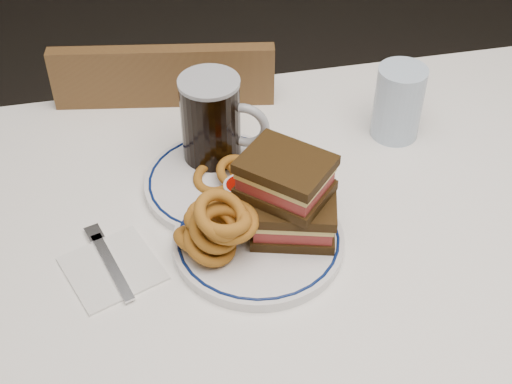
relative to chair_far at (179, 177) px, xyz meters
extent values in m
cube|color=white|center=(0.19, -0.49, 0.26)|extent=(1.26, 0.86, 0.03)
cylinder|color=#432715|center=(-0.35, -0.15, -0.12)|extent=(0.06, 0.06, 0.71)
cylinder|color=#432715|center=(0.73, -0.15, -0.12)|extent=(0.06, 0.06, 0.71)
cube|color=white|center=(0.19, -0.06, 0.18)|extent=(1.26, 0.01, 0.17)
cube|color=#432715|center=(0.01, 0.07, -0.06)|extent=(0.46, 0.46, 0.04)
cylinder|color=#432715|center=(0.21, 0.21, -0.28)|extent=(0.03, 0.03, 0.39)
cylinder|color=#432715|center=(0.15, -0.13, -0.28)|extent=(0.03, 0.03, 0.39)
cylinder|color=#432715|center=(-0.13, 0.27, -0.28)|extent=(0.03, 0.03, 0.39)
cylinder|color=#432715|center=(-0.19, -0.07, -0.28)|extent=(0.03, 0.03, 0.39)
cube|color=#432715|center=(-0.02, -0.11, 0.18)|extent=(0.40, 0.10, 0.44)
cylinder|color=white|center=(0.07, -0.50, 0.29)|extent=(0.25, 0.25, 0.02)
torus|color=#0A1A50|center=(0.07, -0.50, 0.30)|extent=(0.24, 0.24, 0.00)
cube|color=black|center=(0.13, -0.50, 0.30)|extent=(0.14, 0.12, 0.02)
cube|color=#A73430|center=(0.13, -0.50, 0.32)|extent=(0.13, 0.11, 0.02)
cube|color=#E0C164|center=(0.13, -0.50, 0.34)|extent=(0.13, 0.12, 0.01)
cube|color=black|center=(0.13, -0.50, 0.35)|extent=(0.14, 0.12, 0.02)
cube|color=black|center=(0.12, -0.48, 0.37)|extent=(0.15, 0.15, 0.02)
cube|color=#A73430|center=(0.12, -0.48, 0.38)|extent=(0.14, 0.14, 0.02)
cube|color=#E0C164|center=(0.12, -0.48, 0.40)|extent=(0.15, 0.14, 0.01)
cube|color=black|center=(0.12, -0.48, 0.41)|extent=(0.15, 0.15, 0.02)
torus|color=brown|center=(-0.01, -0.50, 0.31)|extent=(0.09, 0.08, 0.07)
torus|color=brown|center=(0.03, -0.48, 0.32)|extent=(0.08, 0.07, 0.04)
torus|color=brown|center=(0.00, -0.52, 0.32)|extent=(0.09, 0.08, 0.06)
torus|color=brown|center=(0.00, -0.48, 0.33)|extent=(0.08, 0.07, 0.06)
torus|color=brown|center=(0.00, -0.50, 0.34)|extent=(0.08, 0.08, 0.06)
torus|color=brown|center=(0.01, -0.52, 0.35)|extent=(0.08, 0.07, 0.07)
torus|color=brown|center=(0.03, -0.52, 0.36)|extent=(0.08, 0.08, 0.02)
torus|color=brown|center=(0.02, -0.52, 0.37)|extent=(0.08, 0.08, 0.04)
torus|color=brown|center=(0.02, -0.52, 0.37)|extent=(0.09, 0.08, 0.07)
cylinder|color=silver|center=(0.06, -0.41, 0.31)|extent=(0.05, 0.05, 0.03)
cylinder|color=#880902|center=(0.06, -0.41, 0.32)|extent=(0.04, 0.04, 0.01)
cylinder|color=black|center=(0.04, -0.29, 0.36)|extent=(0.10, 0.10, 0.16)
cylinder|color=#999EA7|center=(0.04, -0.29, 0.44)|extent=(0.10, 0.10, 0.01)
torus|color=#999EA7|center=(0.09, -0.32, 0.36)|extent=(0.08, 0.05, 0.08)
cylinder|color=#ADC5DF|center=(0.36, -0.28, 0.34)|extent=(0.08, 0.08, 0.13)
cylinder|color=white|center=(0.04, -0.36, 0.29)|extent=(0.24, 0.24, 0.02)
torus|color=#0A1A50|center=(0.04, -0.36, 0.30)|extent=(0.23, 0.23, 0.00)
torus|color=brown|center=(0.03, -0.36, 0.30)|extent=(0.08, 0.08, 0.03)
torus|color=brown|center=(0.07, -0.37, 0.31)|extent=(0.07, 0.07, 0.04)
cube|color=white|center=(-0.14, -0.50, 0.28)|extent=(0.16, 0.16, 0.00)
cube|color=silver|center=(-0.14, -0.50, 0.29)|extent=(0.06, 0.14, 0.00)
cube|color=silver|center=(-0.16, -0.43, 0.29)|extent=(0.03, 0.04, 0.00)
camera|label=1|loc=(-0.08, -1.21, 1.05)|focal=50.00mm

